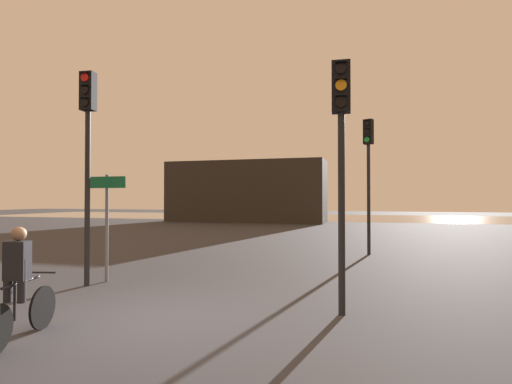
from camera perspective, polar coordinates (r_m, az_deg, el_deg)
The scene contains 8 objects.
ground_plane at distance 7.03m, azimuth -16.05°, elevation -17.56°, with size 120.00×120.00×0.00m, color #333338.
water_strip at distance 43.45m, azimuth 11.24°, elevation -3.59°, with size 80.00×16.00×0.01m, color gray.
distant_building at distance 34.86m, azimuth -1.46°, elevation 0.06°, with size 13.75×4.00×5.26m, color #2D2823.
traffic_light_near_left at distance 10.16m, azimuth -22.92°, elevation 7.09°, with size 0.34×0.36×4.97m.
traffic_light_far_right at distance 14.99m, azimuth 15.76°, elevation 4.26°, with size 0.39×0.41×4.88m.
traffic_light_near_right at distance 7.17m, azimuth 12.09°, elevation 7.53°, with size 0.33×0.35×4.41m.
direction_sign_post at distance 10.35m, azimuth -20.59°, elevation -2.65°, with size 1.10×0.12×2.60m.
cyclist at distance 6.62m, azimuth -30.79°, elevation -11.21°, with size 0.56×1.67×1.62m.
Camera 1 is at (3.56, -5.72, 2.01)m, focal length 28.00 mm.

